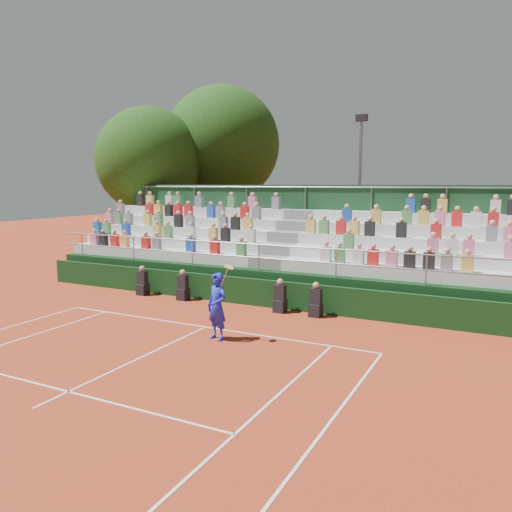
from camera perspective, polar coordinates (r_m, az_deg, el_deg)
The scene contains 8 objects.
ground at distance 15.84m, azimuth -5.77°, elevation -8.10°, with size 90.00×90.00×0.00m, color #A5381B.
courtside_wall at distance 18.41m, azimuth -0.42°, elevation -4.13°, with size 20.00×0.15×1.00m, color black.
line_officials at distance 18.45m, azimuth -3.54°, elevation -4.19°, with size 7.78×0.40×1.19m.
grandstand at distance 21.18m, azimuth 3.57°, elevation -0.89°, with size 20.00×5.20×4.40m.
tennis_player at distance 14.37m, azimuth -4.47°, elevation -5.76°, with size 0.94×0.67×2.22m.
tree_west at distance 30.13m, azimuth -12.13°, elevation 10.63°, with size 6.12×6.12×8.86m.
tree_east at distance 32.05m, azimuth -3.90°, elevation 12.60°, with size 7.21×7.21×10.50m.
floodlight_mast at distance 26.94m, azimuth 11.78°, elevation 8.54°, with size 0.60×0.25×7.98m.
Camera 1 is at (8.22, -12.79, 4.46)m, focal length 35.00 mm.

